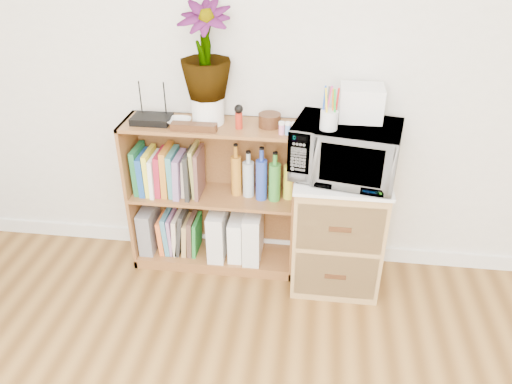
# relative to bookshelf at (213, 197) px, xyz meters

# --- Properties ---
(skirting_board) EXTENTS (4.00, 0.02, 0.10)m
(skirting_board) POSITION_rel_bookshelf_xyz_m (0.35, 0.14, -0.42)
(skirting_board) COLOR white
(skirting_board) RESTS_ON ground
(bookshelf) EXTENTS (1.00, 0.30, 0.95)m
(bookshelf) POSITION_rel_bookshelf_xyz_m (0.00, 0.00, 0.00)
(bookshelf) COLOR brown
(bookshelf) RESTS_ON ground
(wicker_unit) EXTENTS (0.50, 0.45, 0.70)m
(wicker_unit) POSITION_rel_bookshelf_xyz_m (0.75, -0.08, -0.12)
(wicker_unit) COLOR #9E7542
(wicker_unit) RESTS_ON ground
(microwave) EXTENTS (0.61, 0.47, 0.30)m
(microwave) POSITION_rel_bookshelf_xyz_m (0.75, -0.08, 0.40)
(microwave) COLOR silver
(microwave) RESTS_ON wicker_unit
(pen_cup) EXTENTS (0.09, 0.09, 0.10)m
(pen_cup) POSITION_rel_bookshelf_xyz_m (0.65, -0.16, 0.60)
(pen_cup) COLOR silver
(pen_cup) RESTS_ON microwave
(small_appliance) EXTENTS (0.22, 0.19, 0.18)m
(small_appliance) POSITION_rel_bookshelf_xyz_m (0.81, -0.00, 0.64)
(small_appliance) COLOR white
(small_appliance) RESTS_ON microwave
(router) EXTENTS (0.21, 0.15, 0.04)m
(router) POSITION_rel_bookshelf_xyz_m (-0.32, -0.02, 0.49)
(router) COLOR black
(router) RESTS_ON bookshelf
(white_bowl) EXTENTS (0.13, 0.13, 0.03)m
(white_bowl) POSITION_rel_bookshelf_xyz_m (-0.16, -0.03, 0.49)
(white_bowl) COLOR silver
(white_bowl) RESTS_ON bookshelf
(plant_pot) EXTENTS (0.18, 0.18, 0.15)m
(plant_pot) POSITION_rel_bookshelf_xyz_m (-0.01, 0.02, 0.55)
(plant_pot) COLOR white
(plant_pot) RESTS_ON bookshelf
(potted_plant) EXTENTS (0.28, 0.28, 0.50)m
(potted_plant) POSITION_rel_bookshelf_xyz_m (-0.01, 0.02, 0.87)
(potted_plant) COLOR #357D32
(potted_plant) RESTS_ON plant_pot
(trinket_box) EXTENTS (0.25, 0.06, 0.04)m
(trinket_box) POSITION_rel_bookshelf_xyz_m (-0.06, -0.10, 0.49)
(trinket_box) COLOR #341A0E
(trinket_box) RESTS_ON bookshelf
(kokeshi_doll) EXTENTS (0.04, 0.04, 0.09)m
(kokeshi_doll) POSITION_rel_bookshelf_xyz_m (0.17, -0.04, 0.52)
(kokeshi_doll) COLOR #9F2213
(kokeshi_doll) RESTS_ON bookshelf
(wooden_bowl) EXTENTS (0.12, 0.12, 0.07)m
(wooden_bowl) POSITION_rel_bookshelf_xyz_m (0.33, 0.01, 0.51)
(wooden_bowl) COLOR #391D0F
(wooden_bowl) RESTS_ON bookshelf
(paint_jars) EXTENTS (0.12, 0.04, 0.06)m
(paint_jars) POSITION_rel_bookshelf_xyz_m (0.44, -0.09, 0.51)
(paint_jars) COLOR pink
(paint_jars) RESTS_ON bookshelf
(file_box) EXTENTS (0.09, 0.23, 0.29)m
(file_box) POSITION_rel_bookshelf_xyz_m (-0.43, 0.00, -0.26)
(file_box) COLOR slate
(file_box) RESTS_ON bookshelf
(magazine_holder_left) EXTENTS (0.10, 0.26, 0.32)m
(magazine_holder_left) POSITION_rel_bookshelf_xyz_m (0.02, -0.01, -0.24)
(magazine_holder_left) COLOR silver
(magazine_holder_left) RESTS_ON bookshelf
(magazine_holder_mid) EXTENTS (0.09, 0.22, 0.27)m
(magazine_holder_mid) POSITION_rel_bookshelf_xyz_m (0.14, -0.01, -0.27)
(magazine_holder_mid) COLOR white
(magazine_holder_mid) RESTS_ON bookshelf
(magazine_holder_right) EXTENTS (0.10, 0.26, 0.33)m
(magazine_holder_right) POSITION_rel_bookshelf_xyz_m (0.24, -0.01, -0.24)
(magazine_holder_right) COLOR silver
(magazine_holder_right) RESTS_ON bookshelf
(cookbooks) EXTENTS (0.40, 0.20, 0.30)m
(cookbooks) POSITION_rel_bookshelf_xyz_m (-0.26, 0.00, 0.16)
(cookbooks) COLOR #1C6B39
(cookbooks) RESTS_ON bookshelf
(liquor_bottles) EXTENTS (0.45, 0.07, 0.32)m
(liquor_bottles) POSITION_rel_bookshelf_xyz_m (0.33, -0.00, 0.17)
(liquor_bottles) COLOR #B97622
(liquor_bottles) RESTS_ON bookshelf
(lower_books) EXTENTS (0.25, 0.19, 0.30)m
(lower_books) POSITION_rel_bookshelf_xyz_m (-0.23, 0.00, -0.28)
(lower_books) COLOR orange
(lower_books) RESTS_ON bookshelf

